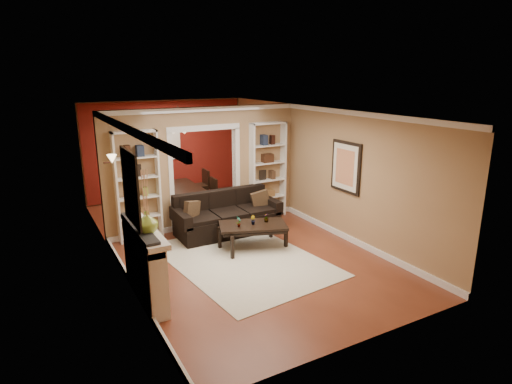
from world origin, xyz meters
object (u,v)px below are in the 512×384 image
sofa (227,214)px  bookshelf_right (267,171)px  dining_table (182,198)px  bookshelf_left (138,186)px  coffee_table (253,236)px  fireplace (146,263)px

sofa → bookshelf_right: (1.35, 0.58, 0.70)m
dining_table → sofa: bearing=-172.7°
bookshelf_left → bookshelf_right: size_ratio=1.00×
coffee_table → bookshelf_left: (-1.85, 1.58, 0.90)m
coffee_table → fireplace: size_ratio=0.77×
coffee_table → bookshelf_right: bookshelf_right is taller
coffee_table → fireplace: bearing=-138.3°
sofa → coffee_table: size_ratio=1.75×
bookshelf_right → fireplace: bookshelf_right is taller
bookshelf_left → fireplace: bearing=-102.0°
coffee_table → fireplace: (-2.39, -0.95, 0.33)m
bookshelf_right → fireplace: (-3.64, -2.53, -0.57)m
coffee_table → dining_table: size_ratio=0.78×
sofa → fireplace: size_ratio=1.35×
sofa → bookshelf_left: bearing=161.7°
dining_table → bookshelf_left: bearing=137.1°
bookshelf_left → fireplace: 2.65m
bookshelf_left → dining_table: bookshelf_left is taller
fireplace → dining_table: fireplace is taller
coffee_table → bookshelf_right: size_ratio=0.57×
fireplace → bookshelf_right: bearing=34.8°
sofa → coffee_table: sofa is taller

